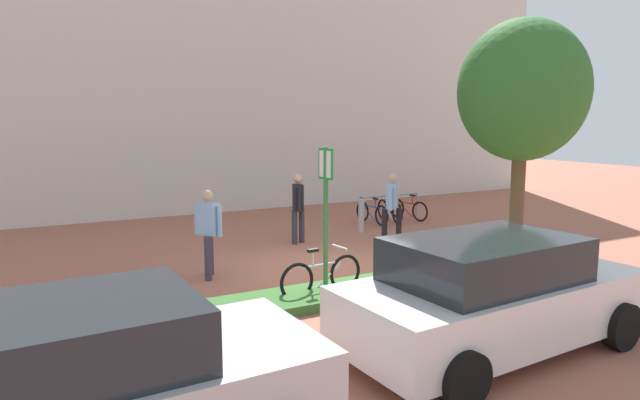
% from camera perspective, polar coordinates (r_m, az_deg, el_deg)
% --- Properties ---
extents(ground_plane, '(60.00, 60.00, 0.00)m').
position_cam_1_polar(ground_plane, '(11.50, 1.20, -7.09)').
color(ground_plane, '#9E5B47').
extents(building_facade, '(28.00, 1.20, 10.00)m').
position_cam_1_polar(building_facade, '(19.07, -11.79, 13.98)').
color(building_facade, silver).
rests_on(building_facade, ground).
extents(planter_strip, '(7.00, 1.10, 0.16)m').
position_cam_1_polar(planter_strip, '(10.05, 5.06, -8.93)').
color(planter_strip, '#336028').
rests_on(planter_strip, ground).
extents(tree_sidewalk, '(2.52, 2.52, 5.00)m').
position_cam_1_polar(tree_sidewalk, '(11.78, 20.09, 10.41)').
color(tree_sidewalk, brown).
rests_on(tree_sidewalk, ground).
extents(parking_sign_post, '(0.09, 0.36, 2.60)m').
position_cam_1_polar(parking_sign_post, '(9.24, 0.59, -0.16)').
color(parking_sign_post, '#2D7238').
rests_on(parking_sign_post, ground).
extents(bike_at_sign, '(1.68, 0.42, 0.86)m').
position_cam_1_polar(bike_at_sign, '(9.74, 0.19, -7.80)').
color(bike_at_sign, black).
rests_on(bike_at_sign, ground).
extents(bike_rack_cluster, '(2.11, 1.60, 0.83)m').
position_cam_1_polar(bike_rack_cluster, '(16.83, 7.22, -1.02)').
color(bike_rack_cluster, '#99999E').
rests_on(bike_rack_cluster, ground).
extents(bollard_steel, '(0.16, 0.16, 0.90)m').
position_cam_1_polar(bollard_steel, '(15.12, 4.26, -1.64)').
color(bollard_steel, '#ADADB2').
rests_on(bollard_steel, ground).
extents(person_casual_tan, '(0.44, 0.49, 1.72)m').
position_cam_1_polar(person_casual_tan, '(10.88, -11.41, -2.82)').
color(person_casual_tan, '#383342').
rests_on(person_casual_tan, ground).
extents(person_shirt_white, '(0.50, 0.46, 1.72)m').
position_cam_1_polar(person_shirt_white, '(13.93, 7.42, -0.32)').
color(person_shirt_white, black).
rests_on(person_shirt_white, ground).
extents(person_suited_dark, '(0.39, 0.58, 1.72)m').
position_cam_1_polar(person_suited_dark, '(13.65, -2.27, -0.43)').
color(person_suited_dark, '#2D2D38').
rests_on(person_suited_dark, ground).
extents(car_silver_sedan, '(4.37, 2.16, 1.54)m').
position_cam_1_polar(car_silver_sedan, '(5.36, -24.21, -17.76)').
color(car_silver_sedan, '#B7B7BC').
rests_on(car_silver_sedan, ground).
extents(car_white_hatch, '(4.40, 2.23, 1.54)m').
position_cam_1_polar(car_white_hatch, '(7.75, 17.19, -9.30)').
color(car_white_hatch, silver).
rests_on(car_white_hatch, ground).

